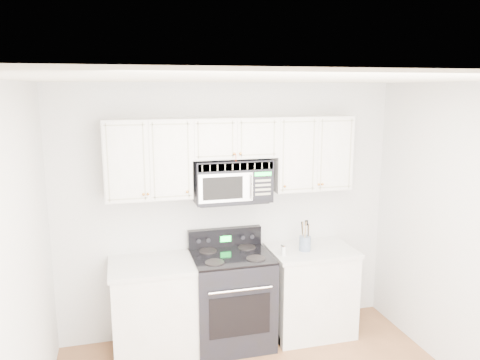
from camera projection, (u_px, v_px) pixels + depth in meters
name	position (u px, v px, depth m)	size (l,w,h in m)	color
room	(289.00, 274.00, 3.19)	(3.51, 3.51, 2.61)	#915C39
base_cabinet_left	(156.00, 311.00, 4.52)	(0.86, 0.65, 0.92)	white
base_cabinet_right	(310.00, 293.00, 4.92)	(0.86, 0.65, 0.92)	white
range	(231.00, 297.00, 4.69)	(0.77, 0.70, 1.12)	black
upper_cabinets	(233.00, 152.00, 4.57)	(2.44, 0.37, 0.75)	white
microwave	(232.00, 180.00, 4.59)	(0.75, 0.42, 0.41)	black
utensil_crock	(305.00, 243.00, 4.75)	(0.12, 0.12, 0.32)	slate
shaker_salt	(284.00, 250.00, 4.61)	(0.05, 0.05, 0.11)	silver
shaker_pepper	(283.00, 249.00, 4.67)	(0.04, 0.04, 0.09)	silver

